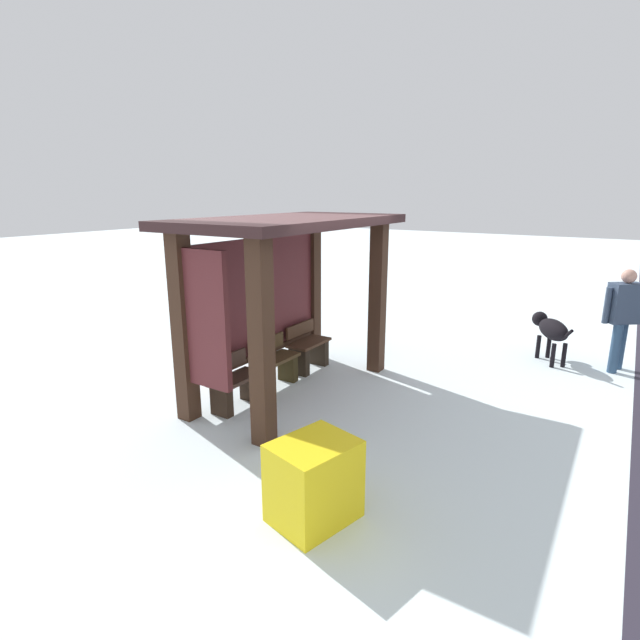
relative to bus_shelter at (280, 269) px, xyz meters
name	(u,v)px	position (x,y,z in m)	size (l,w,h in m)	color
ground_plane	(294,391)	(0.08, -0.15, -1.76)	(60.00, 60.00, 0.00)	white
bus_shelter	(280,269)	(0.00, 0.00, 0.00)	(3.41, 1.79, 2.46)	#3C261A
bench_left_inside	(235,385)	(-0.78, 0.18, -1.46)	(0.76, 0.35, 0.71)	#412D23
bench_center_inside	(275,366)	(0.08, 0.18, -1.45)	(0.76, 0.35, 0.73)	#46331D
bench_right_inside	(308,350)	(0.94, 0.18, -1.45)	(0.76, 0.38, 0.75)	#442C1D
person_walking	(623,312)	(3.54, -4.01, -0.80)	(0.49, 0.58, 1.64)	#37465E
dog	(551,329)	(3.46, -3.03, -1.21)	(0.93, 0.75, 0.77)	black
grit_bin	(314,481)	(-2.15, -1.97, -1.40)	(0.70, 0.56, 0.73)	yellow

